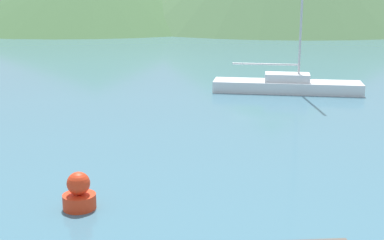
% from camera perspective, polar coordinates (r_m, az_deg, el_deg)
% --- Properties ---
extents(sailboat_inner, '(8.09, 2.78, 11.36)m').
position_cam_1_polar(sailboat_inner, '(29.45, 10.10, 3.82)').
color(sailboat_inner, silver).
rests_on(sailboat_inner, ground_plane).
extents(buoy_marker, '(0.85, 0.85, 0.98)m').
position_cam_1_polar(buoy_marker, '(14.05, -11.96, -7.70)').
color(buoy_marker, red).
rests_on(buoy_marker, ground_plane).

